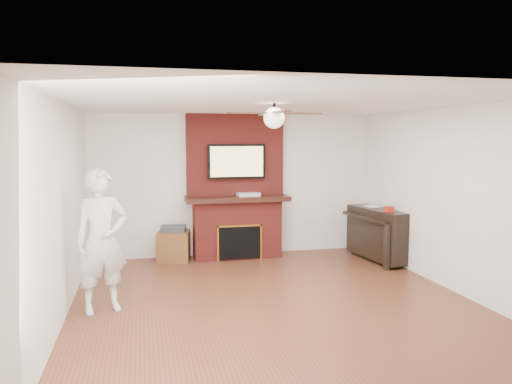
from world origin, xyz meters
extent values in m
cube|color=#512818|center=(0.00, 0.00, -0.09)|extent=(5.36, 5.86, 0.18)
cube|color=white|center=(0.00, 0.00, 2.59)|extent=(5.36, 5.86, 0.18)
cube|color=white|center=(0.00, 2.84, 1.25)|extent=(5.36, 0.18, 2.50)
cube|color=white|center=(0.00, -2.84, 1.25)|extent=(5.36, 0.18, 2.50)
cube|color=white|center=(-2.59, 0.00, 1.25)|extent=(0.18, 5.86, 2.50)
cube|color=white|center=(2.59, 0.00, 1.25)|extent=(0.18, 5.86, 2.50)
cube|color=maroon|center=(0.00, 2.50, 0.50)|extent=(1.50, 0.50, 1.00)
cube|color=black|center=(0.00, 2.47, 1.04)|extent=(1.78, 0.64, 0.08)
cube|color=maroon|center=(0.00, 2.65, 1.79)|extent=(1.70, 0.20, 1.42)
cube|color=black|center=(0.00, 2.25, 0.31)|extent=(0.70, 0.06, 0.55)
cube|color=#BF8C2D|center=(0.00, 2.24, 0.60)|extent=(0.78, 0.02, 0.03)
cube|color=#BF8C2D|center=(-0.38, 2.24, 0.31)|extent=(0.03, 0.02, 0.61)
cube|color=#BF8C2D|center=(0.38, 2.24, 0.31)|extent=(0.03, 0.02, 0.61)
cube|color=black|center=(0.00, 2.50, 1.68)|extent=(1.00, 0.07, 0.60)
cube|color=#E4CF79|center=(0.00, 2.47, 1.68)|extent=(0.92, 0.01, 0.52)
cylinder|color=black|center=(0.00, 0.00, 2.43)|extent=(0.04, 0.04, 0.14)
sphere|color=white|center=(0.00, 0.00, 2.32)|extent=(0.26, 0.26, 0.26)
cube|color=black|center=(0.33, 0.00, 2.38)|extent=(0.55, 0.11, 0.01)
cube|color=black|center=(0.00, 0.33, 2.38)|extent=(0.11, 0.55, 0.01)
cube|color=black|center=(-0.33, 0.00, 2.38)|extent=(0.55, 0.11, 0.01)
cube|color=black|center=(0.00, -0.33, 2.38)|extent=(0.11, 0.55, 0.01)
imported|color=silver|center=(-2.09, 0.12, 0.86)|extent=(0.73, 0.60, 1.72)
cube|color=brown|center=(-1.10, 2.48, 0.25)|extent=(0.60, 0.60, 0.50)
cube|color=#313134|center=(-1.10, 2.48, 0.55)|extent=(0.45, 0.39, 0.10)
cube|color=black|center=(2.29, 1.71, 0.47)|extent=(0.58, 1.40, 0.84)
cube|color=black|center=(2.14, 1.10, 0.37)|extent=(0.06, 0.10, 0.73)
cube|color=black|center=(2.14, 2.32, 0.37)|extent=(0.06, 0.10, 0.73)
cube|color=black|center=(2.06, 1.71, 0.75)|extent=(0.31, 1.26, 0.05)
cube|color=silver|center=(2.29, 1.97, 0.90)|extent=(0.19, 0.26, 0.01)
cube|color=red|center=(2.29, 1.34, 0.94)|extent=(0.13, 0.13, 0.09)
cube|color=silver|center=(0.20, 2.45, 1.11)|extent=(0.40, 0.25, 0.06)
cylinder|color=orange|center=(-0.21, 2.32, 0.06)|extent=(0.07, 0.07, 0.12)
cylinder|color=#3C7930|center=(-0.07, 2.32, 0.05)|extent=(0.07, 0.07, 0.09)
cylinder|color=beige|center=(0.10, 2.37, 0.06)|extent=(0.08, 0.08, 0.12)
cylinder|color=#354AA1|center=(0.21, 2.31, 0.04)|extent=(0.06, 0.06, 0.08)
camera|label=1|loc=(-1.60, -5.97, 2.06)|focal=35.00mm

